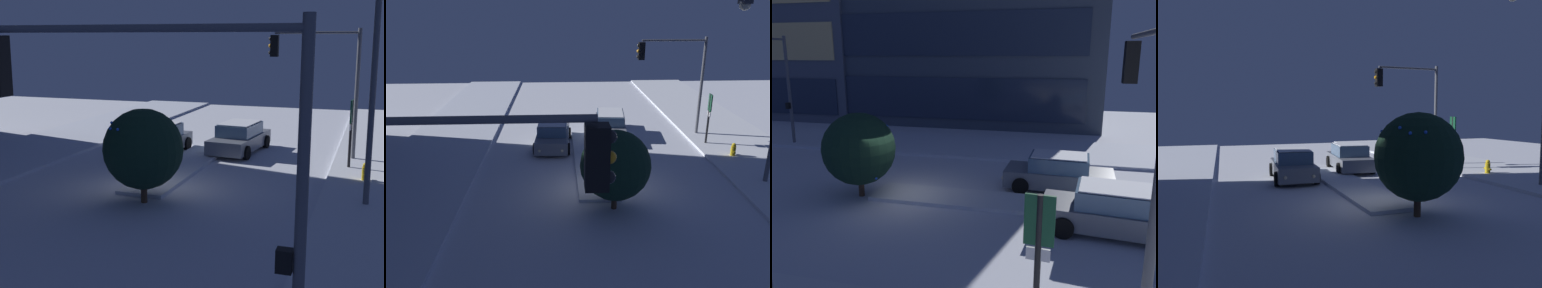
{
  "view_description": "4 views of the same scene",
  "coord_description": "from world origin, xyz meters",
  "views": [
    {
      "loc": [
        -17.44,
        -7.67,
        5.62
      ],
      "look_at": [
        3.7,
        -0.32,
        1.17
      ],
      "focal_mm": 50.31,
      "sensor_mm": 36.0,
      "label": 1
    },
    {
      "loc": [
        -14.49,
        1.91,
        7.68
      ],
      "look_at": [
        3.84,
        0.96,
        0.99
      ],
      "focal_mm": 35.41,
      "sensor_mm": 36.0,
      "label": 2
    },
    {
      "loc": [
        6.23,
        -13.24,
        5.45
      ],
      "look_at": [
        2.69,
        1.05,
        2.0
      ],
      "focal_mm": 36.49,
      "sensor_mm": 36.0,
      "label": 3
    },
    {
      "loc": [
        -10.59,
        5.44,
        3.24
      ],
      "look_at": [
        1.71,
        0.99,
        2.09
      ],
      "focal_mm": 33.08,
      "sensor_mm": 36.0,
      "label": 4
    }
  ],
  "objects": [
    {
      "name": "traffic_light_corner_near_right",
      "position": [
        7.84,
        -5.11,
        4.2
      ],
      "size": [
        0.32,
        4.16,
        6.03
      ],
      "rotation": [
        0.0,
        0.0,
        1.57
      ],
      "color": "#565960",
      "rests_on": "ground"
    },
    {
      "name": "traffic_light_corner_far_left",
      "position": [
        -9.37,
        4.56,
        4.45
      ],
      "size": [
        0.32,
        5.75,
        6.39
      ],
      "rotation": [
        0.0,
        0.0,
        -1.57
      ],
      "color": "#565960",
      "rests_on": "ground"
    },
    {
      "name": "median_strip",
      "position": [
        3.89,
        0.23,
        0.07
      ],
      "size": [
        9.0,
        1.8,
        0.14
      ],
      "primitive_type": "cube",
      "color": "silver",
      "rests_on": "ground"
    },
    {
      "name": "car_far",
      "position": [
        6.32,
        2.28,
        0.71
      ],
      "size": [
        4.4,
        2.18,
        1.49
      ],
      "rotation": [
        0.0,
        0.0,
        3.09
      ],
      "color": "slate",
      "rests_on": "ground"
    },
    {
      "name": "fire_hydrant",
      "position": [
        3.96,
        -7.38,
        0.4
      ],
      "size": [
        0.48,
        0.26,
        0.83
      ],
      "color": "gold",
      "rests_on": "ground"
    },
    {
      "name": "decorated_tree_median",
      "position": [
        -1.1,
        -0.23,
        1.89
      ],
      "size": [
        2.76,
        2.76,
        3.27
      ],
      "color": "#473323",
      "rests_on": "ground"
    },
    {
      "name": "curb_strip_far",
      "position": [
        0.0,
        8.54,
        0.07
      ],
      "size": [
        52.0,
        5.2,
        0.14
      ],
      "primitive_type": "cube",
      "color": "silver",
      "rests_on": "ground"
    },
    {
      "name": "ground",
      "position": [
        0.0,
        0.0,
        0.0
      ],
      "size": [
        52.0,
        52.0,
        0.0
      ],
      "primitive_type": "plane",
      "color": "silver"
    },
    {
      "name": "car_near",
      "position": [
        8.12,
        -1.29,
        0.71
      ],
      "size": [
        4.83,
        2.41,
        1.49
      ],
      "rotation": [
        0.0,
        0.0,
        -0.11
      ],
      "color": "slate",
      "rests_on": "ground"
    },
    {
      "name": "parking_info_sign",
      "position": [
        5.99,
        -6.66,
        1.94
      ],
      "size": [
        0.55,
        0.12,
        3.03
      ],
      "rotation": [
        0.0,
        0.0,
        1.48
      ],
      "color": "black",
      "rests_on": "ground"
    }
  ]
}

